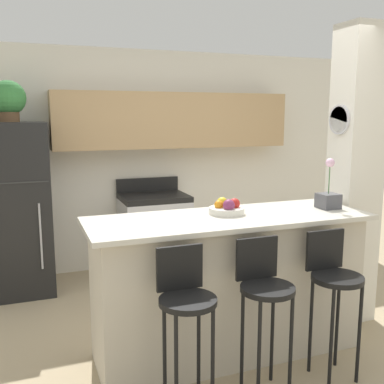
{
  "coord_description": "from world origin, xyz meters",
  "views": [
    {
      "loc": [
        -1.39,
        -2.92,
        1.8
      ],
      "look_at": [
        0.0,
        0.79,
        1.13
      ],
      "focal_mm": 42.0,
      "sensor_mm": 36.0,
      "label": 1
    }
  ],
  "objects_px": {
    "refrigerator": "(16,209)",
    "bar_stool_right": "(334,281)",
    "orchid_vase": "(328,197)",
    "potted_plant_on_fridge": "(8,99)",
    "stove_range": "(154,233)",
    "bar_stool_left": "(186,304)",
    "fruit_bowl": "(227,208)",
    "bar_stool_mid": "(264,292)"
  },
  "relations": [
    {
      "from": "stove_range",
      "to": "potted_plant_on_fridge",
      "type": "height_order",
      "value": "potted_plant_on_fridge"
    },
    {
      "from": "potted_plant_on_fridge",
      "to": "stove_range",
      "type": "bearing_deg",
      "value": 2.47
    },
    {
      "from": "bar_stool_mid",
      "to": "bar_stool_right",
      "type": "bearing_deg",
      "value": 0.0
    },
    {
      "from": "bar_stool_left",
      "to": "fruit_bowl",
      "type": "xyz_separation_m",
      "value": [
        0.55,
        0.61,
        0.43
      ]
    },
    {
      "from": "orchid_vase",
      "to": "bar_stool_left",
      "type": "bearing_deg",
      "value": -159.72
    },
    {
      "from": "stove_range",
      "to": "bar_stool_left",
      "type": "height_order",
      "value": "stove_range"
    },
    {
      "from": "potted_plant_on_fridge",
      "to": "fruit_bowl",
      "type": "xyz_separation_m",
      "value": [
        1.51,
        -1.8,
        -0.84
      ]
    },
    {
      "from": "bar_stool_mid",
      "to": "potted_plant_on_fridge",
      "type": "bearing_deg",
      "value": 121.96
    },
    {
      "from": "bar_stool_mid",
      "to": "potted_plant_on_fridge",
      "type": "relative_size",
      "value": 2.54
    },
    {
      "from": "bar_stool_right",
      "to": "potted_plant_on_fridge",
      "type": "distance_m",
      "value": 3.4
    },
    {
      "from": "potted_plant_on_fridge",
      "to": "fruit_bowl",
      "type": "relative_size",
      "value": 1.49
    },
    {
      "from": "bar_stool_left",
      "to": "orchid_vase",
      "type": "distance_m",
      "value": 1.56
    },
    {
      "from": "refrigerator",
      "to": "fruit_bowl",
      "type": "bearing_deg",
      "value": -49.98
    },
    {
      "from": "potted_plant_on_fridge",
      "to": "fruit_bowl",
      "type": "height_order",
      "value": "potted_plant_on_fridge"
    },
    {
      "from": "bar_stool_right",
      "to": "potted_plant_on_fridge",
      "type": "bearing_deg",
      "value": 130.25
    },
    {
      "from": "stove_range",
      "to": "bar_stool_mid",
      "type": "xyz_separation_m",
      "value": [
        0.03,
        -2.47,
        0.22
      ]
    },
    {
      "from": "refrigerator",
      "to": "bar_stool_right",
      "type": "height_order",
      "value": "refrigerator"
    },
    {
      "from": "refrigerator",
      "to": "stove_range",
      "type": "bearing_deg",
      "value": 2.48
    },
    {
      "from": "orchid_vase",
      "to": "refrigerator",
      "type": "bearing_deg",
      "value": 141.23
    },
    {
      "from": "refrigerator",
      "to": "stove_range",
      "type": "xyz_separation_m",
      "value": [
        1.47,
        0.06,
        -0.41
      ]
    },
    {
      "from": "bar_stool_mid",
      "to": "bar_stool_right",
      "type": "distance_m",
      "value": 0.54
    },
    {
      "from": "fruit_bowl",
      "to": "bar_stool_left",
      "type": "bearing_deg",
      "value": -131.97
    },
    {
      "from": "refrigerator",
      "to": "bar_stool_right",
      "type": "xyz_separation_m",
      "value": [
        2.04,
        -2.41,
        -0.18
      ]
    },
    {
      "from": "refrigerator",
      "to": "potted_plant_on_fridge",
      "type": "relative_size",
      "value": 4.33
    },
    {
      "from": "potted_plant_on_fridge",
      "to": "orchid_vase",
      "type": "height_order",
      "value": "potted_plant_on_fridge"
    },
    {
      "from": "refrigerator",
      "to": "stove_range",
      "type": "distance_m",
      "value": 1.53
    },
    {
      "from": "refrigerator",
      "to": "stove_range",
      "type": "height_order",
      "value": "refrigerator"
    },
    {
      "from": "bar_stool_left",
      "to": "potted_plant_on_fridge",
      "type": "relative_size",
      "value": 2.54
    },
    {
      "from": "refrigerator",
      "to": "bar_stool_right",
      "type": "distance_m",
      "value": 3.16
    },
    {
      "from": "bar_stool_mid",
      "to": "refrigerator",
      "type": "bearing_deg",
      "value": 121.96
    },
    {
      "from": "stove_range",
      "to": "orchid_vase",
      "type": "bearing_deg",
      "value": -65.62
    },
    {
      "from": "bar_stool_left",
      "to": "fruit_bowl",
      "type": "distance_m",
      "value": 0.92
    },
    {
      "from": "bar_stool_right",
      "to": "orchid_vase",
      "type": "bearing_deg",
      "value": 58.18
    },
    {
      "from": "stove_range",
      "to": "bar_stool_left",
      "type": "bearing_deg",
      "value": -101.53
    },
    {
      "from": "refrigerator",
      "to": "bar_stool_left",
      "type": "distance_m",
      "value": 2.6
    },
    {
      "from": "refrigerator",
      "to": "bar_stool_left",
      "type": "bearing_deg",
      "value": -68.14
    },
    {
      "from": "refrigerator",
      "to": "orchid_vase",
      "type": "height_order",
      "value": "refrigerator"
    },
    {
      "from": "orchid_vase",
      "to": "fruit_bowl",
      "type": "bearing_deg",
      "value": 173.73
    },
    {
      "from": "bar_stool_right",
      "to": "orchid_vase",
      "type": "xyz_separation_m",
      "value": [
        0.32,
        0.51,
        0.48
      ]
    },
    {
      "from": "stove_range",
      "to": "fruit_bowl",
      "type": "bearing_deg",
      "value": -88.72
    },
    {
      "from": "bar_stool_left",
      "to": "potted_plant_on_fridge",
      "type": "height_order",
      "value": "potted_plant_on_fridge"
    },
    {
      "from": "stove_range",
      "to": "bar_stool_right",
      "type": "xyz_separation_m",
      "value": [
        0.57,
        -2.47,
        0.22
      ]
    }
  ]
}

